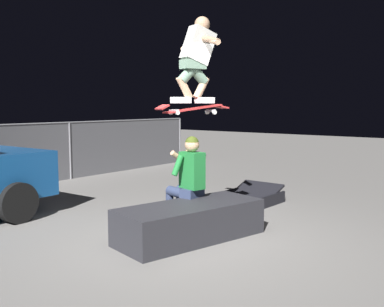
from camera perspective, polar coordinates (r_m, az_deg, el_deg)
ground_plane at (r=5.81m, az=-0.72°, el=-10.90°), size 40.00×40.00×0.00m
ledge_box_main at (r=5.75m, az=-0.24°, el=-8.73°), size 2.06×1.19×0.46m
person_sitting_on_ledge at (r=6.17m, az=-0.61°, el=-3.11°), size 0.59×0.79×1.29m
skateboard at (r=5.84m, az=0.11°, el=5.74°), size 1.02×0.56×0.14m
skater_airborne at (r=5.91m, az=0.60°, el=12.43°), size 0.63×0.85×1.12m
kicker_ramp at (r=7.89m, az=7.36°, el=-5.87°), size 1.11×0.88×0.41m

